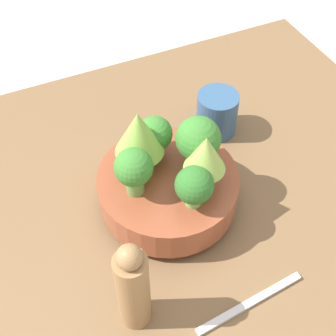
{
  "coord_description": "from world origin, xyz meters",
  "views": [
    {
      "loc": [
        -0.15,
        -0.38,
        0.62
      ],
      "look_at": [
        0.03,
        0.02,
        0.12
      ],
      "focal_mm": 50.0,
      "sensor_mm": 36.0,
      "label": 1
    }
  ],
  "objects": [
    {
      "name": "fork",
      "position": [
        0.06,
        -0.18,
        0.04
      ],
      "size": [
        0.16,
        0.02,
        0.01
      ],
      "color": "silver",
      "rests_on": "table"
    },
    {
      "name": "broccoli_floret_front",
      "position": [
        0.04,
        -0.04,
        0.14
      ],
      "size": [
        0.05,
        0.05,
        0.07
      ],
      "color": "#7AB256",
      "rests_on": "bowl"
    },
    {
      "name": "pepper_mill",
      "position": [
        -0.08,
        -0.13,
        0.11
      ],
      "size": [
        0.04,
        0.04,
        0.16
      ],
      "color": "#997047",
      "rests_on": "table"
    },
    {
      "name": "broccoli_floret_left",
      "position": [
        -0.02,
        0.01,
        0.14
      ],
      "size": [
        0.05,
        0.05,
        0.08
      ],
      "color": "#609347",
      "rests_on": "bowl"
    },
    {
      "name": "cup",
      "position": [
        0.17,
        0.13,
        0.07
      ],
      "size": [
        0.07,
        0.07,
        0.08
      ],
      "color": "#33567F",
      "rests_on": "table"
    },
    {
      "name": "broccoli_floret_right",
      "position": [
        0.08,
        0.02,
        0.15
      ],
      "size": [
        0.06,
        0.06,
        0.09
      ],
      "color": "#7AB256",
      "rests_on": "bowl"
    },
    {
      "name": "table",
      "position": [
        0.0,
        0.0,
        0.02
      ],
      "size": [
        0.98,
        0.77,
        0.03
      ],
      "color": "brown",
      "rests_on": "ground_plane"
    },
    {
      "name": "romanesco_piece_far",
      "position": [
        -0.0,
        0.05,
        0.16
      ],
      "size": [
        0.07,
        0.07,
        0.1
      ],
      "color": "#7AB256",
      "rests_on": "bowl"
    },
    {
      "name": "romanesco_piece_near",
      "position": [
        0.07,
        -0.02,
        0.16
      ],
      "size": [
        0.06,
        0.06,
        0.09
      ],
      "color": "#6BA34C",
      "rests_on": "bowl"
    },
    {
      "name": "bowl",
      "position": [
        0.03,
        0.02,
        0.07
      ],
      "size": [
        0.21,
        0.21,
        0.07
      ],
      "color": "brown",
      "rests_on": "table"
    },
    {
      "name": "ground_plane",
      "position": [
        0.0,
        0.0,
        0.0
      ],
      "size": [
        6.0,
        6.0,
        0.0
      ],
      "primitive_type": "plane",
      "color": "beige"
    },
    {
      "name": "broccoli_floret_back",
      "position": [
        0.03,
        0.07,
        0.14
      ],
      "size": [
        0.05,
        0.05,
        0.07
      ],
      "color": "#6BA34C",
      "rests_on": "bowl"
    }
  ]
}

